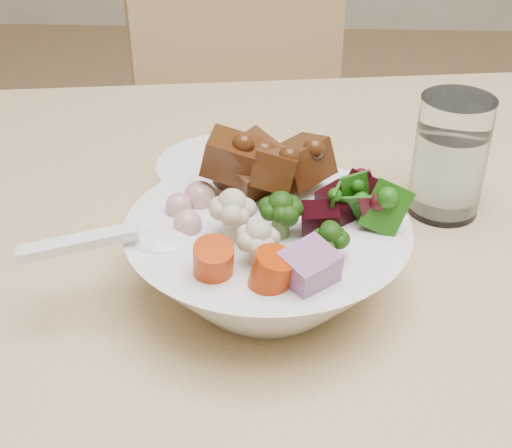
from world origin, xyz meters
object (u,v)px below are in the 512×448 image
Objects in this scene: food_bowl at (269,252)px; chair_far at (263,176)px; dining_table at (464,331)px; side_bowl at (226,183)px; water_glass at (449,161)px.

chair_far is at bearing 92.47° from food_bowl.
chair_far reaches higher than dining_table.
chair_far reaches higher than side_bowl.
food_bowl reaches higher than water_glass.
water_glass is (0.16, 0.13, 0.01)m from food_bowl.
water_glass reaches higher than side_bowl.
food_bowl is at bearing -140.88° from water_glass.
chair_far is at bearing 110.23° from water_glass.
food_bowl is 1.92× the size of water_glass.
dining_table is 14.45× the size of water_glass.
food_bowl is at bearing -71.25° from side_bowl.
side_bowl is at bearing -116.02° from chair_far.
side_bowl is (-0.22, 0.09, 0.09)m from dining_table.
dining_table is 0.15m from water_glass.
water_glass is at bearing -93.77° from chair_far.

